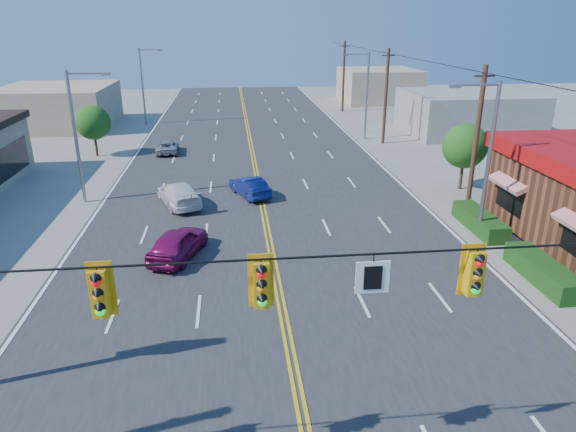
{
  "coord_description": "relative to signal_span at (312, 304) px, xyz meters",
  "views": [
    {
      "loc": [
        -1.7,
        -9.59,
        10.62
      ],
      "look_at": [
        0.74,
        12.37,
        2.2
      ],
      "focal_mm": 32.0,
      "sensor_mm": 36.0,
      "label": 1
    }
  ],
  "objects": [
    {
      "name": "road",
      "position": [
        0.12,
        20.0,
        -4.86
      ],
      "size": [
        20.0,
        120.0,
        0.06
      ],
      "primitive_type": "cube",
      "color": "#2D2D30",
      "rests_on": "ground"
    },
    {
      "name": "signal_span",
      "position": [
        0.0,
        0.0,
        0.0
      ],
      "size": [
        24.32,
        0.34,
        9.0
      ],
      "color": "#47301E",
      "rests_on": "ground"
    },
    {
      "name": "streetlight_se",
      "position": [
        10.91,
        14.0,
        -0.37
      ],
      "size": [
        2.55,
        0.25,
        8.0
      ],
      "color": "gray",
      "rests_on": "ground"
    },
    {
      "name": "streetlight_ne",
      "position": [
        10.91,
        38.0,
        -0.37
      ],
      "size": [
        2.55,
        0.25,
        8.0
      ],
      "color": "gray",
      "rests_on": "ground"
    },
    {
      "name": "streetlight_sw",
      "position": [
        -10.67,
        22.0,
        -0.37
      ],
      "size": [
        2.55,
        0.25,
        8.0
      ],
      "color": "gray",
      "rests_on": "ground"
    },
    {
      "name": "streetlight_nw",
      "position": [
        -10.67,
        48.0,
        -0.37
      ],
      "size": [
        2.55,
        0.25,
        8.0
      ],
      "color": "gray",
      "rests_on": "ground"
    },
    {
      "name": "utility_pole_near",
      "position": [
        12.32,
        18.0,
        -0.69
      ],
      "size": [
        0.28,
        0.28,
        8.4
      ],
      "primitive_type": "cylinder",
      "color": "#47301E",
      "rests_on": "ground"
    },
    {
      "name": "utility_pole_mid",
      "position": [
        12.32,
        36.0,
        -0.69
      ],
      "size": [
        0.28,
        0.28,
        8.4
      ],
      "primitive_type": "cylinder",
      "color": "#47301E",
      "rests_on": "ground"
    },
    {
      "name": "utility_pole_far",
      "position": [
        12.32,
        54.0,
        -0.69
      ],
      "size": [
        0.28,
        0.28,
        8.4
      ],
      "primitive_type": "cylinder",
      "color": "#47301E",
      "rests_on": "ground"
    },
    {
      "name": "tree_kfc_rear",
      "position": [
        13.62,
        22.0,
        -1.95
      ],
      "size": [
        2.94,
        2.94,
        4.41
      ],
      "color": "#47301E",
      "rests_on": "ground"
    },
    {
      "name": "tree_west",
      "position": [
        -12.88,
        34.0,
        -2.09
      ],
      "size": [
        2.8,
        2.8,
        4.2
      ],
      "color": "#47301E",
      "rests_on": "ground"
    },
    {
      "name": "bld_east_mid",
      "position": [
        22.12,
        40.0,
        -2.89
      ],
      "size": [
        12.0,
        10.0,
        4.0
      ],
      "primitive_type": "cube",
      "color": "gray",
      "rests_on": "ground"
    },
    {
      "name": "bld_west_far",
      "position": [
        -19.88,
        48.0,
        -2.79
      ],
      "size": [
        11.0,
        12.0,
        4.2
      ],
      "primitive_type": "cube",
      "color": "tan",
      "rests_on": "ground"
    },
    {
      "name": "bld_east_far",
      "position": [
        19.12,
        62.0,
        -2.69
      ],
      "size": [
        10.0,
        10.0,
        4.4
      ],
      "primitive_type": "cube",
      "color": "tan",
      "rests_on": "ground"
    },
    {
      "name": "car_magenta",
      "position": [
        -4.32,
        13.1,
        -4.17
      ],
      "size": [
        2.98,
        4.53,
        1.43
      ],
      "primitive_type": "imported",
      "rotation": [
        0.0,
        0.0,
        2.81
      ],
      "color": "#7B0D4A",
      "rests_on": "ground"
    },
    {
      "name": "car_blue",
      "position": [
        -0.58,
        21.85,
        -4.25
      ],
      "size": [
        2.71,
        4.05,
        1.26
      ],
      "primitive_type": "imported",
      "rotation": [
        0.0,
        0.0,
        3.54
      ],
      "color": "navy",
      "rests_on": "ground"
    },
    {
      "name": "car_white",
      "position": [
        -4.93,
        20.67,
        -4.2
      ],
      "size": [
        3.41,
        5.11,
        1.37
      ],
      "primitive_type": "imported",
      "rotation": [
        0.0,
        0.0,
        3.49
      ],
      "color": "silver",
      "rests_on": "ground"
    },
    {
      "name": "car_silver",
      "position": [
        -7.07,
        34.2,
        -4.35
      ],
      "size": [
        1.91,
        3.89,
        1.06
      ],
      "primitive_type": "imported",
      "rotation": [
        0.0,
        0.0,
        3.18
      ],
      "color": "#B1AFB5",
      "rests_on": "ground"
    }
  ]
}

